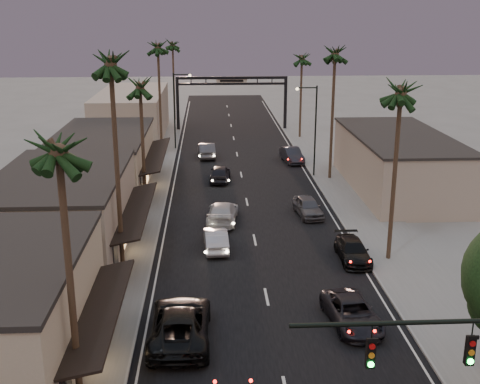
{
  "coord_description": "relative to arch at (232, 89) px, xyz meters",
  "views": [
    {
      "loc": [
        -3.18,
        -12.39,
        15.91
      ],
      "look_at": [
        -0.87,
        31.77,
        2.5
      ],
      "focal_mm": 45.0,
      "sensor_mm": 36.0,
      "label": 1
    }
  ],
  "objects": [
    {
      "name": "sidewalk_left",
      "position": [
        -9.5,
        -18.0,
        -5.47
      ],
      "size": [
        5.0,
        92.0,
        0.12
      ],
      "primitive_type": "cube",
      "color": "slate",
      "rests_on": "ground"
    },
    {
      "name": "streetlight_left",
      "position": [
        -6.92,
        -12.0,
        -0.2
      ],
      "size": [
        2.13,
        0.3,
        9.0
      ],
      "color": "black",
      "rests_on": "ground"
    },
    {
      "name": "curbside_black",
      "position": [
        6.2,
        -45.95,
        -4.86
      ],
      "size": [
        1.91,
        4.66,
        1.35
      ],
      "primitive_type": "imported",
      "rotation": [
        0.0,
        0.0,
        -0.01
      ],
      "color": "black",
      "rests_on": "ground"
    },
    {
      "name": "building_right",
      "position": [
        14.0,
        -30.0,
        -3.03
      ],
      "size": [
        8.0,
        18.0,
        5.0
      ],
      "primitive_type": "cube",
      "color": "#A09180",
      "rests_on": "ground"
    },
    {
      "name": "palm_rc",
      "position": [
        8.6,
        -6.0,
        4.94
      ],
      "size": [
        3.2,
        3.2,
        12.2
      ],
      "color": "#38281C",
      "rests_on": "ground"
    },
    {
      "name": "curbside_far",
      "position": [
        5.8,
        -19.02,
        -4.74
      ],
      "size": [
        2.32,
        4.99,
        1.58
      ],
      "primitive_type": "imported",
      "rotation": [
        0.0,
        0.0,
        0.14
      ],
      "color": "black",
      "rests_on": "ground"
    },
    {
      "name": "arch",
      "position": [
        0.0,
        0.0,
        0.0
      ],
      "size": [
        15.2,
        0.4,
        7.27
      ],
      "color": "black",
      "rests_on": "ground"
    },
    {
      "name": "oncoming_dgrey",
      "position": [
        -2.18,
        -26.24,
        -4.75
      ],
      "size": [
        2.3,
        4.76,
        1.57
      ],
      "primitive_type": "imported",
      "rotation": [
        0.0,
        0.0,
        3.04
      ],
      "color": "black",
      "rests_on": "ground"
    },
    {
      "name": "palm_la",
      "position": [
        -8.6,
        -61.0,
        5.91
      ],
      "size": [
        3.2,
        3.2,
        13.2
      ],
      "color": "#38281C",
      "rests_on": "ground"
    },
    {
      "name": "palm_far",
      "position": [
        -8.3,
        8.0,
        5.91
      ],
      "size": [
        3.2,
        3.2,
        13.2
      ],
      "color": "#38281C",
      "rests_on": "ground"
    },
    {
      "name": "storefront_mid",
      "position": [
        -13.0,
        -44.0,
        -2.78
      ],
      "size": [
        8.0,
        14.0,
        5.5
      ],
      "primitive_type": "cube",
      "color": "#A09180",
      "rests_on": "ground"
    },
    {
      "name": "palm_lc",
      "position": [
        -8.6,
        -34.0,
        4.94
      ],
      "size": [
        3.2,
        3.2,
        12.2
      ],
      "color": "#38281C",
      "rests_on": "ground"
    },
    {
      "name": "oncoming_pickup",
      "position": [
        -4.76,
        -55.45,
        -4.64
      ],
      "size": [
        3.06,
        6.48,
        1.79
      ],
      "primitive_type": "imported",
      "rotation": [
        0.0,
        0.0,
        3.13
      ],
      "color": "black",
      "rests_on": "ground"
    },
    {
      "name": "palm_lb",
      "position": [
        -8.6,
        -48.0,
        7.85
      ],
      "size": [
        3.2,
        3.2,
        15.2
      ],
      "color": "#38281C",
      "rests_on": "ground"
    },
    {
      "name": "palm_ld",
      "position": [
        -8.6,
        -15.0,
        6.88
      ],
      "size": [
        3.2,
        3.2,
        14.2
      ],
      "color": "#38281C",
      "rests_on": "ground"
    },
    {
      "name": "sidewalk_right",
      "position": [
        9.5,
        -18.0,
        -5.47
      ],
      "size": [
        5.0,
        92.0,
        0.12
      ],
      "primitive_type": "cube",
      "color": "slate",
      "rests_on": "ground"
    },
    {
      "name": "curbside_grey",
      "position": [
        4.68,
        -36.84,
        -4.78
      ],
      "size": [
        2.26,
        4.58,
        1.5
      ],
      "primitive_type": "imported",
      "rotation": [
        0.0,
        0.0,
        0.11
      ],
      "color": "#46464A",
      "rests_on": "ground"
    },
    {
      "name": "oncoming_silver",
      "position": [
        -2.82,
        -43.53,
        -4.81
      ],
      "size": [
        1.77,
        4.49,
        1.45
      ],
      "primitive_type": "imported",
      "rotation": [
        0.0,
        0.0,
        3.2
      ],
      "color": "#ABABB1",
      "rests_on": "ground"
    },
    {
      "name": "storefront_far",
      "position": [
        -13.0,
        -28.0,
        -3.03
      ],
      "size": [
        8.0,
        16.0,
        5.0
      ],
      "primitive_type": "cube",
      "color": "#B7A98C",
      "rests_on": "ground"
    },
    {
      "name": "road",
      "position": [
        0.0,
        -25.0,
        -5.53
      ],
      "size": [
        14.0,
        120.0,
        0.02
      ],
      "primitive_type": "cube",
      "color": "black",
      "rests_on": "ground"
    },
    {
      "name": "palm_ra",
      "position": [
        8.6,
        -46.0,
        5.91
      ],
      "size": [
        3.2,
        3.2,
        13.2
      ],
      "color": "#38281C",
      "rests_on": "ground"
    },
    {
      "name": "storefront_dist",
      "position": [
        -13.0,
        -5.0,
        -2.53
      ],
      "size": [
        8.0,
        20.0,
        6.0
      ],
      "primitive_type": "cube",
      "color": "#A09180",
      "rests_on": "ground"
    },
    {
      "name": "oncoming_grey_far",
      "position": [
        -3.47,
        -16.29,
        -4.71
      ],
      "size": [
        2.03,
        5.07,
        1.64
      ],
      "primitive_type": "imported",
      "rotation": [
        0.0,
        0.0,
        3.2
      ],
      "color": "#444448",
      "rests_on": "ground"
    },
    {
      "name": "curbside_near",
      "position": [
        4.18,
        -54.41,
        -4.84
      ],
      "size": [
        2.83,
        5.22,
        1.39
      ],
      "primitive_type": "imported",
      "rotation": [
        0.0,
        0.0,
        0.11
      ],
      "color": "black",
      "rests_on": "ground"
    },
    {
      "name": "oncoming_white",
      "position": [
        -2.23,
        -38.03,
        -4.74
      ],
      "size": [
        2.8,
        5.66,
        1.58
      ],
      "primitive_type": "imported",
      "rotation": [
        0.0,
        0.0,
        3.03
      ],
      "color": "#B3B3B3",
      "rests_on": "ground"
    },
    {
      "name": "streetlight_right",
      "position": [
        6.92,
        -25.0,
        -0.2
      ],
      "size": [
        2.13,
        0.3,
        9.0
      ],
      "color": "black",
      "rests_on": "ground"
    },
    {
      "name": "ground",
      "position": [
        0.0,
        -30.0,
        -5.53
      ],
      "size": [
        200.0,
        200.0,
        0.0
      ],
      "primitive_type": "plane",
      "color": "slate",
      "rests_on": "ground"
    },
    {
      "name": "palm_rb",
      "position": [
        8.6,
        -26.0,
        6.88
      ],
      "size": [
        3.2,
        3.2,
        14.2
      ],
      "color": "#38281C",
      "rests_on": "ground"
    }
  ]
}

